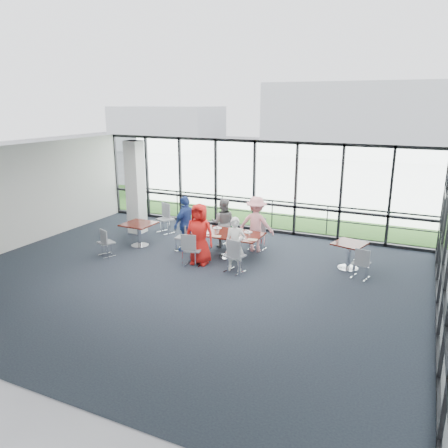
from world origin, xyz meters
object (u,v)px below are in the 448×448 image
at_px(side_table_left, 139,226).
at_px(side_table_right, 349,247).
at_px(main_table, 228,237).
at_px(diner_end, 186,224).
at_px(diner_near_left, 200,234).
at_px(chair_main_nl, 193,250).
at_px(chair_spare_r, 361,263).
at_px(structural_column, 136,188).
at_px(chair_spare_lb, 165,219).
at_px(diner_near_right, 235,244).
at_px(chair_main_nr, 235,256).
at_px(chair_main_end, 183,237).
at_px(chair_main_fr, 257,235).
at_px(chair_main_fl, 230,233).
at_px(chair_spare_la, 106,243).
at_px(diner_far_right, 256,224).
at_px(diner_far_left, 223,223).

relative_size(side_table_left, side_table_right, 0.98).
height_order(main_table, diner_end, diner_end).
bearing_deg(side_table_right, diner_near_left, -160.92).
xyz_separation_m(chair_main_nl, chair_spare_r, (4.40, 1.00, -0.04)).
relative_size(structural_column, side_table_left, 3.36).
bearing_deg(side_table_right, chair_spare_lb, 173.02).
xyz_separation_m(diner_near_right, chair_main_nr, (0.04, -0.12, -0.28)).
bearing_deg(chair_spare_lb, structural_column, 42.55).
relative_size(diner_end, chair_main_end, 2.07).
xyz_separation_m(side_table_right, chair_main_end, (-4.92, -0.56, -0.20)).
height_order(chair_main_fr, chair_main_end, chair_main_fr).
height_order(chair_main_nl, chair_main_fl, chair_main_nl).
height_order(side_table_left, chair_spare_la, chair_spare_la).
distance_m(main_table, chair_main_fl, 1.18).
distance_m(main_table, side_table_left, 3.01).
distance_m(side_table_right, chair_spare_r, 0.71).
bearing_deg(chair_main_nl, chair_spare_lb, 123.57).
height_order(diner_near_left, diner_near_right, diner_near_left).
relative_size(diner_near_right, chair_spare_r, 1.81).
bearing_deg(main_table, chair_spare_la, -155.55).
bearing_deg(chair_spare_la, chair_spare_r, 35.31).
xyz_separation_m(side_table_right, chair_main_nl, (-4.00, -1.55, -0.16)).
bearing_deg(chair_main_end, chair_spare_la, -58.31).
distance_m(main_table, diner_end, 1.44).
bearing_deg(diner_far_right, main_table, 56.15).
relative_size(chair_main_nr, chair_spare_r, 1.14).
relative_size(chair_main_fl, chair_main_end, 0.99).
relative_size(structural_column, chair_main_end, 3.84).
relative_size(diner_near_right, chair_main_nl, 1.63).
bearing_deg(chair_spare_r, diner_far_left, -178.37).
bearing_deg(chair_spare_r, chair_main_end, -167.50).
distance_m(side_table_left, chair_spare_r, 6.79).
bearing_deg(chair_main_fr, chair_main_fl, 3.30).
xyz_separation_m(side_table_right, chair_main_fl, (-3.82, 0.52, -0.21)).
distance_m(main_table, diner_near_left, 0.99).
relative_size(diner_far_left, diner_far_right, 0.91).
height_order(structural_column, diner_near_left, structural_column).
bearing_deg(main_table, chair_main_nl, -120.67).
relative_size(main_table, chair_main_end, 2.41).
bearing_deg(chair_main_fl, chair_main_nr, 118.04).
relative_size(diner_near_left, chair_spare_r, 2.11).
xyz_separation_m(structural_column, chair_main_nl, (3.35, -2.01, -1.14)).
bearing_deg(chair_spare_lb, diner_end, 164.48).
distance_m(chair_main_nr, chair_main_end, 2.39).
height_order(diner_far_right, diner_end, diner_end).
bearing_deg(diner_far_left, diner_near_right, 110.98).
bearing_deg(diner_near_right, chair_main_fl, 108.34).
bearing_deg(side_table_right, chair_main_fl, 172.21).
distance_m(diner_end, chair_main_nl, 1.36).
distance_m(chair_main_nr, chair_main_fl, 2.34).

